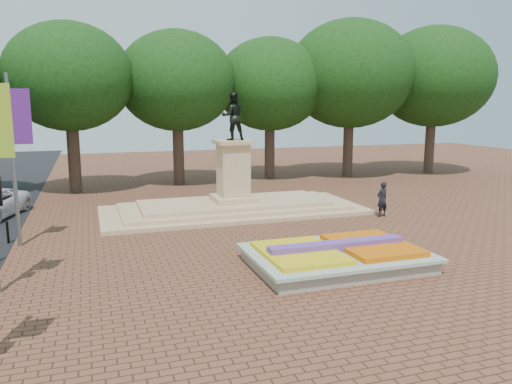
{
  "coord_description": "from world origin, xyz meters",
  "views": [
    {
      "loc": [
        -7.3,
        -17.51,
        5.79
      ],
      "look_at": [
        -0.82,
        1.74,
        2.2
      ],
      "focal_mm": 35.0,
      "sensor_mm": 36.0,
      "label": 1
    }
  ],
  "objects": [
    {
      "name": "pedestrian",
      "position": [
        7.04,
        4.5,
        0.92
      ],
      "size": [
        0.75,
        0.58,
        1.83
      ],
      "primitive_type": "imported",
      "rotation": [
        0.0,
        0.0,
        3.38
      ],
      "color": "black",
      "rests_on": "ground"
    },
    {
      "name": "monument",
      "position": [
        0.0,
        8.0,
        0.88
      ],
      "size": [
        14.0,
        6.0,
        6.4
      ],
      "color": "tan",
      "rests_on": "ground"
    },
    {
      "name": "tree_row_back",
      "position": [
        2.33,
        18.0,
        6.67
      ],
      "size": [
        44.8,
        8.8,
        10.43
      ],
      "color": "#3B2820",
      "rests_on": "ground"
    },
    {
      "name": "ground",
      "position": [
        0.0,
        0.0,
        0.0
      ],
      "size": [
        90.0,
        90.0,
        0.0
      ],
      "primitive_type": "plane",
      "color": "brown",
      "rests_on": "ground"
    },
    {
      "name": "flower_bed",
      "position": [
        1.03,
        -2.0,
        0.38
      ],
      "size": [
        6.3,
        4.3,
        0.91
      ],
      "color": "gray",
      "rests_on": "ground"
    }
  ]
}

